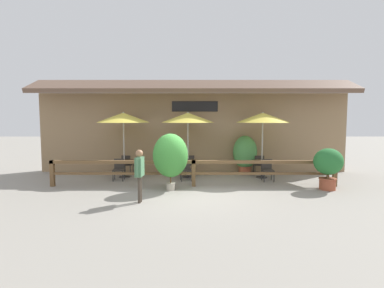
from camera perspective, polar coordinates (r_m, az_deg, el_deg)
ground_plane at (r=9.98m, az=0.52°, el=-9.43°), size 60.00×60.00×0.00m
building_facade at (r=13.77m, az=0.43°, el=3.67°), size 14.28×1.49×4.23m
patio_railing at (r=10.86m, az=0.49°, el=-4.49°), size 10.40×0.14×0.95m
patio_umbrella_near at (r=12.73m, az=-12.75°, el=4.91°), size 2.17×2.17×2.73m
dining_table_near at (r=12.88m, az=-12.58°, el=-3.72°), size 0.86×0.86×0.70m
chair_near_streetside at (r=12.31m, az=-13.58°, el=-4.53°), size 0.45×0.45×0.85m
chair_near_wallside at (r=13.50m, az=-12.08°, el=-3.67°), size 0.48×0.48×0.85m
patio_umbrella_middle at (r=12.40m, az=-0.60°, el=5.04°), size 2.17×2.17×2.73m
dining_table_middle at (r=12.55m, az=-0.60°, el=-3.82°), size 0.86×0.86×0.70m
chair_middle_streetside at (r=11.93m, az=-1.02°, el=-4.69°), size 0.48×0.48×0.85m
chair_middle_wallside at (r=13.19m, az=-0.28°, el=-3.75°), size 0.44×0.44×0.85m
patio_umbrella_far at (r=12.66m, az=13.53°, el=4.90°), size 2.17×2.17×2.73m
dining_table_far at (r=12.80m, az=13.35°, el=-3.78°), size 0.86×0.86×0.70m
chair_far_streetside at (r=12.19m, az=14.37°, el=-4.64°), size 0.42×0.42×0.85m
chair_far_wallside at (r=13.47m, az=12.81°, el=-3.70°), size 0.43×0.43×0.85m
potted_plant_entrance_palm at (r=11.37m, az=24.70°, el=-3.59°), size 0.99×0.89×1.44m
potted_plant_broad_leaf at (r=10.26m, az=-3.94°, el=-2.26°), size 1.21×1.08×1.95m
potted_plant_small_flowering at (r=13.51m, az=10.25°, el=-1.78°), size 1.06×0.95×1.70m
pedestrian at (r=8.90m, az=-9.78°, el=-4.66°), size 0.22×0.55×1.56m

